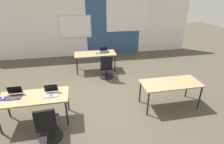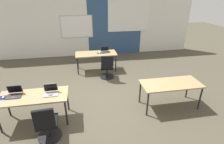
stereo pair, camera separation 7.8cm
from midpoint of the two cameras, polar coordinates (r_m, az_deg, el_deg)
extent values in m
plane|color=#4C4738|center=(5.31, -2.27, -9.00)|extent=(24.00, 24.00, 0.00)
cube|color=silver|center=(8.72, -6.43, 14.57)|extent=(10.00, 0.20, 2.80)
cube|color=#2D4C75|center=(8.77, 1.29, 14.77)|extent=(2.63, 0.01, 2.80)
cube|color=#B7B7BC|center=(8.59, -11.15, 14.25)|extent=(1.48, 0.02, 1.04)
cube|color=white|center=(8.59, -11.15, 14.25)|extent=(1.40, 0.02, 0.96)
cube|color=white|center=(8.82, 5.68, 17.93)|extent=(2.00, 0.02, 1.52)
cube|color=tan|center=(4.55, -23.83, -7.29)|extent=(1.60, 0.70, 0.04)
cylinder|color=black|center=(4.38, -14.17, -12.86)|extent=(0.04, 0.04, 0.68)
cylinder|color=black|center=(5.21, -30.44, -9.20)|extent=(0.04, 0.04, 0.68)
cylinder|color=black|center=(4.86, -13.83, -8.55)|extent=(0.04, 0.04, 0.68)
cube|color=tan|center=(4.97, 19.06, -3.65)|extent=(1.60, 0.70, 0.04)
cylinder|color=black|center=(4.63, 11.96, -10.24)|extent=(0.04, 0.04, 0.68)
cylinder|color=black|center=(5.32, 27.10, -7.70)|extent=(0.04, 0.04, 0.68)
cylinder|color=black|center=(5.09, 9.54, -6.45)|extent=(0.04, 0.04, 0.68)
cylinder|color=black|center=(5.73, 23.72, -4.62)|extent=(0.04, 0.04, 0.68)
cube|color=tan|center=(6.97, -4.92, 5.98)|extent=(1.60, 0.70, 0.04)
cylinder|color=black|center=(6.80, -10.77, 1.85)|extent=(0.04, 0.04, 0.68)
cylinder|color=black|center=(6.92, 1.55, 2.73)|extent=(0.04, 0.04, 0.68)
cylinder|color=black|center=(7.35, -10.80, 3.67)|extent=(0.04, 0.04, 0.68)
cylinder|color=black|center=(7.47, 0.63, 4.46)|extent=(0.04, 0.04, 0.68)
cube|color=#9E9EA3|center=(4.43, -18.81, -6.89)|extent=(0.34, 0.24, 0.02)
cube|color=#4C4C4F|center=(4.39, -18.89, -7.13)|extent=(0.09, 0.06, 0.00)
cube|color=#9E9EA3|center=(4.49, -18.84, -4.73)|extent=(0.33, 0.05, 0.22)
cube|color=black|center=(4.48, -18.85, -4.75)|extent=(0.30, 0.04, 0.19)
cylinder|color=black|center=(4.38, -19.00, -19.06)|extent=(0.52, 0.52, 0.04)
cylinder|color=black|center=(4.26, -19.37, -17.21)|extent=(0.06, 0.06, 0.34)
cube|color=black|center=(4.12, -19.80, -15.04)|extent=(0.47, 0.47, 0.08)
cube|color=black|center=(3.77, -20.67, -14.28)|extent=(0.40, 0.09, 0.46)
sphere|color=black|center=(4.56, -18.83, -17.02)|extent=(0.04, 0.04, 0.04)
sphere|color=black|center=(4.31, -15.95, -19.49)|extent=(0.04, 0.04, 0.04)
sphere|color=black|center=(4.37, -22.13, -19.86)|extent=(0.04, 0.04, 0.04)
cube|color=#333338|center=(7.02, -1.79, 6.43)|extent=(0.35, 0.26, 0.02)
cube|color=#4C4C4F|center=(6.97, -1.69, 6.37)|extent=(0.09, 0.07, 0.00)
cube|color=#333338|center=(7.11, -2.08, 7.66)|extent=(0.33, 0.10, 0.21)
cube|color=black|center=(7.11, -2.07, 7.66)|extent=(0.30, 0.08, 0.19)
cube|color=#23512D|center=(6.95, -3.79, 6.14)|extent=(0.22, 0.19, 0.00)
ellipsoid|color=silver|center=(6.95, -3.80, 6.29)|extent=(0.06, 0.10, 0.03)
cylinder|color=black|center=(6.61, -1.30, -1.46)|extent=(0.52, 0.52, 0.04)
cylinder|color=black|center=(6.53, -1.32, 0.03)|extent=(0.06, 0.06, 0.34)
cube|color=black|center=(6.44, -1.33, 1.72)|extent=(0.49, 0.49, 0.08)
cube|color=black|center=(6.11, -1.27, 3.11)|extent=(0.40, 0.11, 0.46)
sphere|color=black|center=(6.82, -1.37, -0.57)|extent=(0.04, 0.04, 0.04)
sphere|color=black|center=(6.55, 0.67, -1.68)|extent=(0.04, 0.04, 0.04)
sphere|color=black|center=(6.54, -3.23, -1.78)|extent=(0.04, 0.04, 0.04)
cube|color=#333338|center=(4.70, -28.85, -6.96)|extent=(0.33, 0.23, 0.02)
cube|color=#4C4C4F|center=(4.65, -29.06, -7.18)|extent=(0.09, 0.06, 0.00)
cube|color=#333338|center=(4.76, -28.67, -4.88)|extent=(0.33, 0.06, 0.22)
cube|color=black|center=(4.76, -28.69, -4.90)|extent=(0.30, 0.05, 0.19)
cube|color=navy|center=(4.78, -31.41, -7.17)|extent=(0.22, 0.19, 0.00)
ellipsoid|color=#B2B2B7|center=(4.77, -31.46, -6.98)|extent=(0.08, 0.11, 0.03)
camera|label=1|loc=(0.04, -89.56, 0.21)|focal=28.10mm
camera|label=2|loc=(0.04, 90.44, -0.21)|focal=28.10mm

